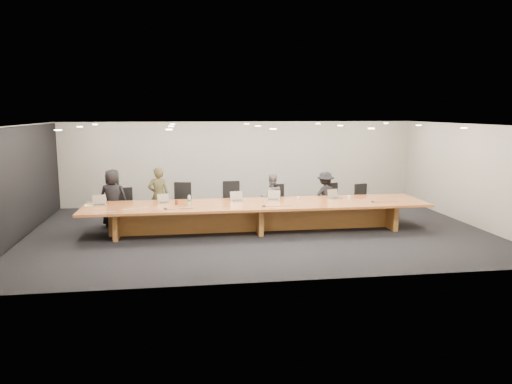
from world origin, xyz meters
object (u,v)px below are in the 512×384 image
at_px(chair_mid_left, 232,201).
at_px(laptop_b, 164,199).
at_px(chair_left, 181,203).
at_px(person_b, 159,196).
at_px(water_bottle, 189,200).
at_px(person_d, 325,196).
at_px(person_c, 272,198).
at_px(laptop_a, 99,200).
at_px(mic_right, 373,202).
at_px(chair_far_right, 364,200).
at_px(laptop_d, 273,195).
at_px(av_box, 112,212).
at_px(paper_cup_far, 349,197).
at_px(paper_cup_near, 298,198).
at_px(chair_mid_right, 280,202).
at_px(person_a, 113,198).
at_px(mic_left, 165,208).
at_px(amber_mug, 177,202).
at_px(laptop_c, 237,196).
at_px(chair_right, 335,201).
at_px(conference_table, 258,212).
at_px(mic_center, 264,206).
at_px(chair_far_left, 126,206).

distance_m(chair_mid_left, laptop_b, 2.11).
bearing_deg(chair_left, person_b, -161.51).
bearing_deg(water_bottle, person_d, 16.19).
bearing_deg(person_c, laptop_a, 14.12).
bearing_deg(mic_right, chair_far_right, 76.97).
bearing_deg(water_bottle, chair_mid_left, 45.17).
bearing_deg(laptop_d, laptop_a, -158.11).
bearing_deg(av_box, chair_left, 54.04).
relative_size(water_bottle, paper_cup_far, 2.49).
height_order(chair_left, paper_cup_near, chair_left).
distance_m(chair_mid_right, paper_cup_far, 2.01).
height_order(person_c, av_box, person_c).
relative_size(person_d, mic_right, 12.55).
relative_size(person_a, paper_cup_near, 20.33).
xyz_separation_m(chair_far_right, mic_left, (-5.81, -1.74, 0.26)).
distance_m(person_a, amber_mug, 2.03).
height_order(person_c, paper_cup_near, person_c).
height_order(chair_left, laptop_d, chair_left).
relative_size(chair_mid_right, person_d, 0.76).
distance_m(chair_left, person_a, 1.87).
bearing_deg(laptop_c, water_bottle, -173.49).
xyz_separation_m(chair_right, mic_left, (-4.86, -1.61, 0.23)).
height_order(person_c, laptop_b, person_c).
bearing_deg(mic_right, conference_table, 174.55).
relative_size(person_b, laptop_b, 5.41).
distance_m(person_c, laptop_a, 4.75).
bearing_deg(amber_mug, laptop_a, 175.82).
relative_size(laptop_b, mic_center, 2.56).
bearing_deg(paper_cup_far, laptop_b, 178.18).
relative_size(chair_far_right, laptop_b, 3.35).
height_order(person_c, mic_right, person_c).
bearing_deg(chair_far_right, paper_cup_far, -143.13).
height_order(chair_left, laptop_c, chair_left).
distance_m(person_d, laptop_c, 2.80).
xyz_separation_m(amber_mug, mic_right, (5.17, -0.45, -0.04)).
xyz_separation_m(laptop_d, paper_cup_far, (2.10, -0.16, -0.09)).
relative_size(chair_far_left, water_bottle, 4.36).
xyz_separation_m(laptop_b, av_box, (-1.20, -1.08, -0.10)).
distance_m(chair_right, person_b, 5.09).
bearing_deg(water_bottle, mic_left, -141.13).
bearing_deg(chair_mid_left, conference_table, -68.67).
distance_m(person_b, laptop_b, 0.81).
relative_size(chair_mid_left, mic_left, 9.35).
xyz_separation_m(person_a, person_c, (4.44, -0.01, -0.11)).
relative_size(chair_left, amber_mug, 10.24).
distance_m(paper_cup_near, mic_center, 1.39).
bearing_deg(chair_mid_right, water_bottle, -170.63).
distance_m(chair_far_left, mic_left, 2.10).
height_order(chair_right, laptop_c, chair_right).
relative_size(chair_far_right, amber_mug, 8.82).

